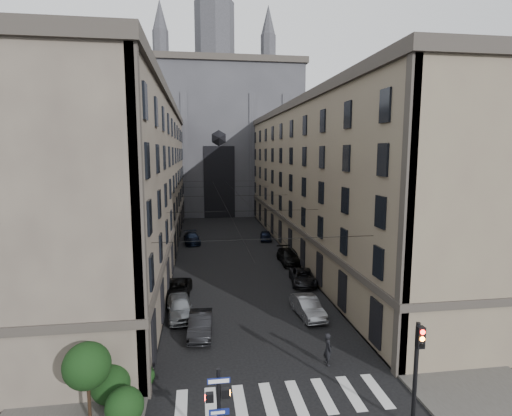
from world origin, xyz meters
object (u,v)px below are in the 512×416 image
car_right_near (308,307)px  traffic_light_right (417,363)px  car_left_near (180,307)px  car_right_midnear (303,277)px  car_right_midfar (289,257)px  car_left_midfar (177,289)px  pedestrian (328,349)px  gothic_tower (216,129)px  car_left_far (192,238)px  car_left_midnear (200,325)px  car_right_far (266,236)px  pedestrian_signal_left (219,406)px

car_right_near → traffic_light_right: bearing=-89.2°
car_left_near → car_right_midnear: (11.62, 6.38, -0.13)m
traffic_light_right → car_right_midfar: 28.37m
car_left_midfar → car_right_midfar: 15.40m
pedestrian → gothic_tower: bearing=0.9°
car_left_midfar → car_left_far: (1.04, 21.14, 0.03)m
car_left_near → car_right_midfar: bearing=43.3°
gothic_tower → car_left_near: bearing=-95.6°
car_left_midnear → car_left_far: (-0.96, 29.02, -0.01)m
car_left_near → traffic_light_right: bearing=-57.6°
car_right_midfar → pedestrian: 22.34m
car_right_near → car_right_far: bearing=82.0°
car_left_near → car_right_midfar: size_ratio=0.87×
car_left_near → pedestrian: pedestrian is taller
car_right_midnear → car_right_midfar: 7.33m
car_left_near → car_right_midnear: size_ratio=0.96×
car_left_near → car_right_near: 10.05m
gothic_tower → car_left_near: 61.18m
car_left_midnear → car_right_near: bearing=17.1°
pedestrian_signal_left → car_right_near: bearing=60.6°
gothic_tower → traffic_light_right: gothic_tower is taller
car_right_near → car_right_far: size_ratio=1.15×
car_left_midnear → pedestrian_signal_left: bearing=-83.3°
pedestrian → car_left_near: bearing=45.3°
traffic_light_right → gothic_tower: bearing=94.4°
car_right_near → pedestrian: bearing=-101.2°
car_right_near → pedestrian: 7.25m
car_left_near → pedestrian_signal_left: bearing=-87.0°
car_right_near → car_right_midfar: bearing=77.2°
car_left_far → car_left_near: bearing=-97.6°
car_right_midfar → car_left_far: bearing=132.8°
car_left_near → pedestrian: (9.22, -8.47, 0.18)m
traffic_light_right → car_right_far: traffic_light_right is taller
gothic_tower → car_left_midfar: (-6.20, -53.92, -17.08)m
traffic_light_right → car_right_midnear: 21.09m
gothic_tower → car_right_near: 62.27m
car_right_midnear → pedestrian: size_ratio=2.49×
car_right_near → pedestrian: pedestrian is taller
pedestrian_signal_left → car_left_near: pedestrian_signal_left is taller
car_right_midfar → car_right_far: car_right_midfar is taller
car_right_far → pedestrian: (-2.11, -34.59, 0.32)m
car_left_midnear → car_right_far: car_left_midnear is taller
traffic_light_right → car_right_far: size_ratio=1.29×
car_left_midnear → pedestrian: size_ratio=2.28×
car_left_midnear → car_right_midfar: (10.40, 17.02, 0.05)m
car_right_midnear → car_right_midfar: car_right_midfar is taller
car_right_midnear → pedestrian: bearing=-92.2°
car_left_midnear → car_right_near: car_right_near is taller
traffic_light_right → car_left_far: traffic_light_right is taller
car_right_far → car_right_midfar: bearing=-79.3°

